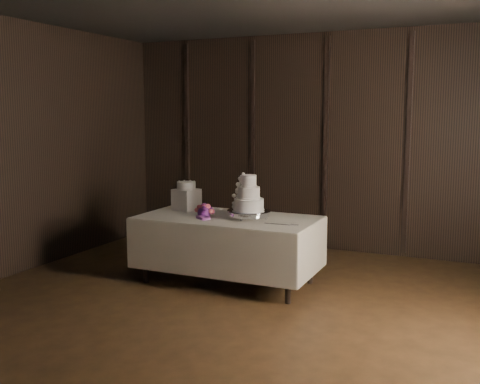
{
  "coord_description": "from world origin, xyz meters",
  "views": [
    {
      "loc": [
        2.14,
        -4.08,
        1.91
      ],
      "look_at": [
        -0.38,
        1.46,
        1.05
      ],
      "focal_mm": 42.0,
      "sensor_mm": 36.0,
      "label": 1
    }
  ],
  "objects_px": {
    "cake_stand": "(249,214)",
    "wedding_cake": "(246,196)",
    "display_table": "(228,247)",
    "small_cake": "(186,185)",
    "bouquet": "(204,212)",
    "box_pedestal": "(186,199)"
  },
  "relations": [
    {
      "from": "display_table",
      "to": "wedding_cake",
      "type": "height_order",
      "value": "wedding_cake"
    },
    {
      "from": "bouquet",
      "to": "display_table",
      "type": "bearing_deg",
      "value": 23.05
    },
    {
      "from": "wedding_cake",
      "to": "small_cake",
      "type": "relative_size",
      "value": 1.77
    },
    {
      "from": "wedding_cake",
      "to": "bouquet",
      "type": "bearing_deg",
      "value": -162.34
    },
    {
      "from": "display_table",
      "to": "bouquet",
      "type": "distance_m",
      "value": 0.48
    },
    {
      "from": "display_table",
      "to": "wedding_cake",
      "type": "bearing_deg",
      "value": 0.46
    },
    {
      "from": "box_pedestal",
      "to": "small_cake",
      "type": "relative_size",
      "value": 1.18
    },
    {
      "from": "wedding_cake",
      "to": "display_table",
      "type": "bearing_deg",
      "value": -174.57
    },
    {
      "from": "cake_stand",
      "to": "small_cake",
      "type": "xyz_separation_m",
      "value": [
        -0.9,
        0.2,
        0.25
      ]
    },
    {
      "from": "display_table",
      "to": "box_pedestal",
      "type": "height_order",
      "value": "box_pedestal"
    },
    {
      "from": "cake_stand",
      "to": "wedding_cake",
      "type": "xyz_separation_m",
      "value": [
        -0.03,
        -0.02,
        0.2
      ]
    },
    {
      "from": "display_table",
      "to": "box_pedestal",
      "type": "xyz_separation_m",
      "value": [
        -0.65,
        0.22,
        0.47
      ]
    },
    {
      "from": "cake_stand",
      "to": "box_pedestal",
      "type": "bearing_deg",
      "value": 167.53
    },
    {
      "from": "cake_stand",
      "to": "small_cake",
      "type": "height_order",
      "value": "small_cake"
    },
    {
      "from": "display_table",
      "to": "bouquet",
      "type": "xyz_separation_m",
      "value": [
        -0.24,
        -0.1,
        0.4
      ]
    },
    {
      "from": "bouquet",
      "to": "small_cake",
      "type": "xyz_separation_m",
      "value": [
        -0.41,
        0.32,
        0.23
      ]
    },
    {
      "from": "display_table",
      "to": "cake_stand",
      "type": "relative_size",
      "value": 4.12
    },
    {
      "from": "box_pedestal",
      "to": "cake_stand",
      "type": "bearing_deg",
      "value": -12.47
    },
    {
      "from": "bouquet",
      "to": "box_pedestal",
      "type": "distance_m",
      "value": 0.53
    },
    {
      "from": "display_table",
      "to": "box_pedestal",
      "type": "distance_m",
      "value": 0.83
    },
    {
      "from": "cake_stand",
      "to": "wedding_cake",
      "type": "relative_size",
      "value": 1.24
    },
    {
      "from": "small_cake",
      "to": "bouquet",
      "type": "bearing_deg",
      "value": -37.99
    }
  ]
}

